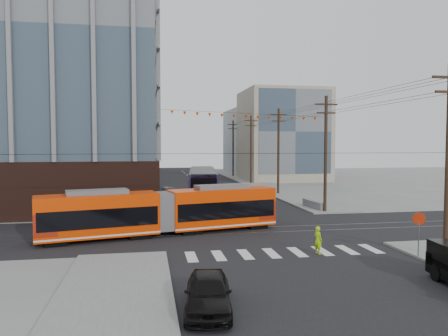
# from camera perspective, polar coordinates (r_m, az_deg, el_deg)

# --- Properties ---
(ground) EXTENTS (160.00, 160.00, 0.00)m
(ground) POSITION_cam_1_polar(r_m,az_deg,el_deg) (29.65, 6.10, -9.55)
(ground) COLOR slate
(office_building) EXTENTS (30.00, 25.00, 28.60)m
(office_building) POSITION_cam_1_polar(r_m,az_deg,el_deg) (53.23, -25.59, 11.29)
(office_building) COLOR #381E16
(office_building) RESTS_ON ground
(bg_bldg_nw_near) EXTENTS (18.00, 16.00, 18.00)m
(bg_bldg_nw_near) POSITION_cam_1_polar(r_m,az_deg,el_deg) (80.32, -16.44, 4.85)
(bg_bldg_nw_near) COLOR #8C99A5
(bg_bldg_nw_near) RESTS_ON ground
(bg_bldg_ne_near) EXTENTS (14.00, 14.00, 16.00)m
(bg_bldg_ne_near) POSITION_cam_1_polar(r_m,az_deg,el_deg) (79.51, 7.64, 4.25)
(bg_bldg_ne_near) COLOR gray
(bg_bldg_ne_near) RESTS_ON ground
(bg_bldg_nw_far) EXTENTS (16.00, 18.00, 20.00)m
(bg_bldg_nw_far) POSITION_cam_1_polar(r_m,az_deg,el_deg) (100.02, -13.44, 5.13)
(bg_bldg_nw_far) COLOR gray
(bg_bldg_nw_far) RESTS_ON ground
(bg_bldg_ne_far) EXTENTS (16.00, 16.00, 14.00)m
(bg_bldg_ne_far) POSITION_cam_1_polar(r_m,az_deg,el_deg) (99.26, 5.24, 3.49)
(bg_bldg_ne_far) COLOR #8C99A5
(bg_bldg_ne_far) RESTS_ON ground
(utility_pole_near) EXTENTS (0.30, 0.30, 11.00)m
(utility_pole_near) POSITION_cam_1_polar(r_m,az_deg,el_deg) (27.37, 27.22, 0.67)
(utility_pole_near) COLOR black
(utility_pole_near) RESTS_ON ground
(utility_pole_far) EXTENTS (0.30, 0.30, 11.00)m
(utility_pole_far) POSITION_cam_1_polar(r_m,az_deg,el_deg) (85.40, 1.19, 2.53)
(utility_pole_far) COLOR black
(utility_pole_far) RESTS_ON ground
(streetcar) EXTENTS (17.23, 6.30, 3.30)m
(streetcar) POSITION_cam_1_polar(r_m,az_deg,el_deg) (31.66, -7.93, -5.70)
(streetcar) COLOR red
(streetcar) RESTS_ON ground
(city_bus) EXTENTS (4.36, 13.64, 3.80)m
(city_bus) POSITION_cam_1_polar(r_m,az_deg,el_deg) (48.27, -2.79, -2.30)
(city_bus) COLOR #1F1532
(city_bus) RESTS_ON ground
(black_sedan) EXTENTS (2.37, 4.63, 1.51)m
(black_sedan) POSITION_cam_1_polar(r_m,az_deg,el_deg) (17.66, -2.10, -15.93)
(black_sedan) COLOR black
(black_sedan) RESTS_ON ground
(parked_car_silver) EXTENTS (2.16, 4.71, 1.50)m
(parked_car_silver) POSITION_cam_1_polar(r_m,az_deg,el_deg) (39.66, -5.82, -5.19)
(parked_car_silver) COLOR #9F9FA1
(parked_car_silver) RESTS_ON ground
(parked_car_white) EXTENTS (3.41, 4.81, 1.29)m
(parked_car_white) POSITION_cam_1_polar(r_m,az_deg,el_deg) (45.99, -6.26, -4.16)
(parked_car_white) COLOR #B5A6A9
(parked_car_white) RESTS_ON ground
(parked_car_grey) EXTENTS (4.07, 5.83, 1.48)m
(parked_car_grey) POSITION_cam_1_polar(r_m,az_deg,el_deg) (51.69, -7.63, -3.25)
(parked_car_grey) COLOR slate
(parked_car_grey) RESTS_ON ground
(pedestrian) EXTENTS (0.58, 0.70, 1.65)m
(pedestrian) POSITION_cam_1_polar(r_m,az_deg,el_deg) (26.76, 12.18, -9.19)
(pedestrian) COLOR #A3E00B
(pedestrian) RESTS_ON ground
(stop_sign) EXTENTS (0.92, 0.92, 2.48)m
(stop_sign) POSITION_cam_1_polar(r_m,az_deg,el_deg) (27.41, 24.08, -8.23)
(stop_sign) COLOR #9E1E05
(stop_sign) RESTS_ON ground
(jersey_barrier) EXTENTS (1.22, 4.26, 0.84)m
(jersey_barrier) POSITION_cam_1_polar(r_m,az_deg,el_deg) (44.56, 11.68, -4.74)
(jersey_barrier) COLOR slate
(jersey_barrier) RESTS_ON ground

